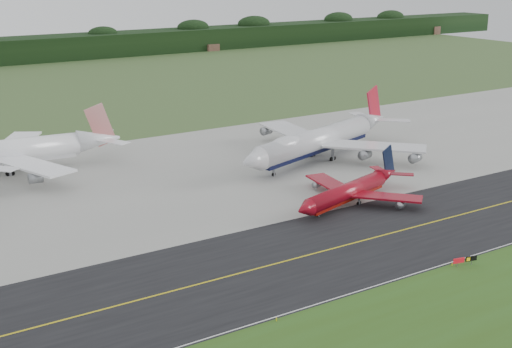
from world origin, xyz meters
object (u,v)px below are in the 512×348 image
object	(u,v)px
jet_ba_747	(320,139)
taxiway_sign	(465,260)
jet_star_tail	(5,152)
jet_red_737	(351,190)

from	to	relation	value
jet_ba_747	taxiway_sign	xyz separation A→B (m)	(-20.32, -66.08, -4.26)
jet_star_tail	jet_red_737	bearing A→B (deg)	-48.20
jet_ba_747	taxiway_sign	distance (m)	69.27
jet_star_tail	taxiway_sign	world-z (taller)	jet_star_tail
taxiway_sign	jet_ba_747	bearing A→B (deg)	72.91
taxiway_sign	jet_red_737	bearing A→B (deg)	81.73
jet_ba_747	jet_red_737	world-z (taller)	jet_ba_747
jet_ba_747	taxiway_sign	world-z (taller)	jet_ba_747
jet_star_tail	taxiway_sign	xyz separation A→B (m)	(50.21, -97.39, -3.91)
jet_ba_747	taxiway_sign	size ratio (longest dim) A/B	13.49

